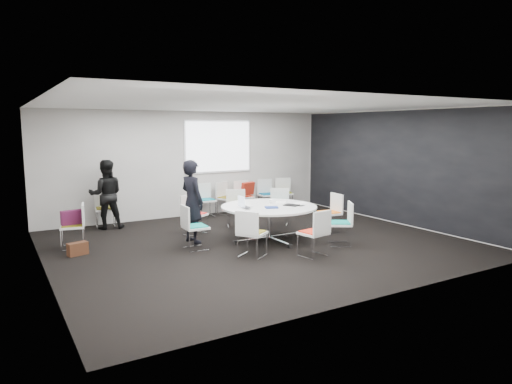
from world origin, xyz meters
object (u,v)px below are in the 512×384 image
chair_ring_f (252,242)px  chair_person_back (106,216)px  chair_ring_a (329,220)px  maroon_bag (72,217)px  cup (271,202)px  chair_ring_h (340,232)px  chair_back_a (206,207)px  chair_back_c (244,203)px  chair_ring_g (314,242)px  brown_bag (78,249)px  chair_ring_d (194,222)px  conference_table (269,216)px  person_back (106,194)px  chair_ring_e (195,236)px  chair_spare_left (74,235)px  chair_back_d (267,201)px  chair_back_e (284,199)px  chair_back_b (227,204)px  chair_ring_c (237,215)px  laptop (248,207)px  person_main (192,201)px  chair_ring_b (279,214)px

chair_ring_f → chair_person_back: (-1.74, 3.98, 0.00)m
chair_ring_a → maroon_bag: chair_ring_a is taller
chair_ring_f → cup: bearing=101.8°
chair_ring_h → chair_person_back: size_ratio=1.00×
chair_back_a → chair_back_c: bearing=-175.9°
chair_ring_g → chair_back_a: size_ratio=1.00×
maroon_bag → brown_bag: maroon_bag is taller
chair_ring_d → chair_ring_f: bearing=62.8°
conference_table → person_back: (-2.71, 2.86, 0.30)m
cup → chair_ring_e: bearing=-175.8°
chair_spare_left → brown_bag: chair_spare_left is taller
chair_ring_e → chair_back_a: same height
chair_back_d → chair_back_e: (0.60, 0.01, 0.00)m
chair_ring_h → maroon_bag: bearing=93.9°
chair_ring_h → maroon_bag: 5.33m
chair_back_a → chair_back_b: same height
chair_ring_g → chair_back_a: (-0.14, 4.53, 0.00)m
chair_ring_c → maroon_bag: bearing=23.3°
chair_ring_a → chair_ring_d: bearing=68.3°
conference_table → chair_ring_f: 1.38m
chair_spare_left → person_back: size_ratio=0.54×
chair_back_d → chair_spare_left: (-5.53, -1.68, 0.00)m
chair_ring_d → maroon_bag: (-2.53, 0.11, 0.34)m
chair_ring_f → chair_person_back: bearing=170.2°
chair_back_b → laptop: bearing=49.0°
chair_ring_g → chair_back_a: 4.53m
chair_ring_g → chair_ring_h: same height
chair_back_a → chair_back_e: (2.55, 0.04, 0.00)m
chair_back_c → chair_ring_c: bearing=61.6°
chair_ring_a → brown_bag: size_ratio=2.44×
chair_spare_left → laptop: bearing=-102.0°
chair_back_a → brown_bag: (-3.60, -2.21, -0.16)m
chair_back_e → person_main: person_main is taller
chair_ring_b → brown_bag: chair_ring_b is taller
chair_back_b → cup: chair_back_b is taller
chair_ring_c → chair_back_c: 1.89m
chair_ring_c → chair_spare_left: (-3.70, -0.13, 0.00)m
chair_ring_e → person_main: 0.83m
chair_ring_c → chair_ring_h: bearing=132.3°
chair_ring_e → chair_back_d: same height
chair_ring_d → chair_ring_e: size_ratio=1.00×
chair_ring_c → laptop: bearing=92.0°
chair_spare_left → chair_ring_a: bearing=-94.3°
chair_ring_g → chair_back_c: size_ratio=1.00×
maroon_bag → chair_ring_c: bearing=1.9°
chair_ring_a → chair_ring_d: 3.04m
laptop → chair_back_d: bearing=-25.6°
chair_back_a → chair_spare_left: (-3.57, -1.65, 0.00)m
chair_back_b → person_back: size_ratio=0.54×
chair_back_b → chair_back_a: bearing=-18.3°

